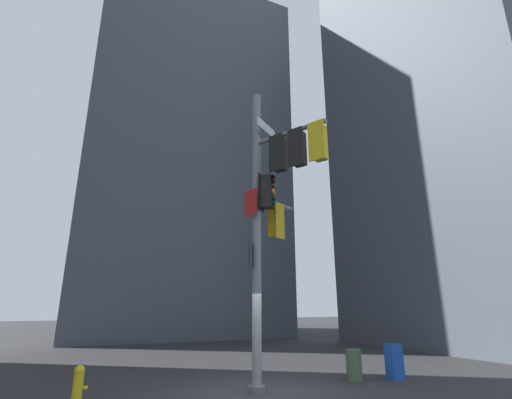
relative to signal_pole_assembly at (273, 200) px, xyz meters
The scene contains 7 objects.
ground 5.21m from the signal_pole_assembly, 131.05° to the left, with size 120.00×120.00×0.00m, color #2D2D30.
building_tower_right 22.18m from the signal_pole_assembly, 15.65° to the left, with size 13.35×13.35×36.41m, color #4C5460.
building_mid_block 24.62m from the signal_pole_assembly, 85.51° to the left, with size 15.51×15.51×29.16m, color #4C5460.
signal_pole_assembly is the anchor object (origin of this frame).
fire_hydrant 6.67m from the signal_pole_assembly, behind, with size 0.33×0.23×0.86m.
newspaper_box 6.32m from the signal_pole_assembly, ahead, with size 0.45×0.36×1.03m.
trash_bin 5.66m from the signal_pole_assembly, 11.64° to the left, with size 0.47×0.47×0.89m, color #3F593F.
Camera 1 is at (-4.39, -9.59, 2.16)m, focal length 25.65 mm.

